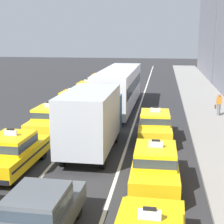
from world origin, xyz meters
TOP-DOWN VIEW (x-y plane):
  - lane_stripe_left_center at (-1.60, 20.00)m, footprint 0.14×80.00m
  - lane_stripe_center_right at (1.60, 20.00)m, footprint 0.14×80.00m
  - sidewalk_curb at (7.20, 15.00)m, footprint 4.00×90.00m
  - taxi_left_second at (-3.04, 8.00)m, footprint 1.94×4.61m
  - taxi_left_third at (-3.28, 13.99)m, footprint 1.94×4.61m
  - taxi_left_fourth at (-3.38, 19.84)m, footprint 1.87×4.58m
  - taxi_left_fifth at (-3.32, 24.98)m, footprint 1.88×4.58m
  - taxi_left_sixth at (-3.32, 31.48)m, footprint 1.85×4.57m
  - sedan_center_nearest at (-0.03, 2.99)m, footprint 1.86×4.34m
  - box_truck_center_second at (-0.07, 11.20)m, footprint 2.36×6.98m
  - bus_center_third at (-0.02, 21.56)m, footprint 2.69×11.24m
  - taxi_right_second at (3.24, 7.30)m, footprint 1.86×4.58m
  - taxi_right_third at (3.07, 13.55)m, footprint 1.96×4.61m
  - pedestrian_trailing at (7.52, 19.74)m, footprint 0.47×0.24m

SIDE VIEW (x-z plane):
  - lane_stripe_left_center at x=-1.60m, z-range 0.00..0.01m
  - lane_stripe_center_right at x=1.60m, z-range 0.00..0.01m
  - sidewalk_curb at x=7.20m, z-range 0.00..0.15m
  - sedan_center_nearest at x=-0.03m, z-range 0.06..1.64m
  - taxi_left_second at x=-3.04m, z-range -0.10..1.86m
  - taxi_left_third at x=-3.28m, z-range -0.10..1.86m
  - taxi_left_fourth at x=-3.38m, z-range -0.10..1.86m
  - taxi_left_fifth at x=-3.32m, z-range -0.10..1.86m
  - taxi_left_sixth at x=-3.32m, z-range -0.10..1.86m
  - taxi_right_second at x=3.24m, z-range -0.10..1.86m
  - taxi_right_third at x=3.07m, z-range -0.10..1.86m
  - pedestrian_trailing at x=7.52m, z-range 0.15..1.75m
  - box_truck_center_second at x=-0.07m, z-range 0.14..3.41m
  - bus_center_third at x=-0.02m, z-range 0.21..3.43m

